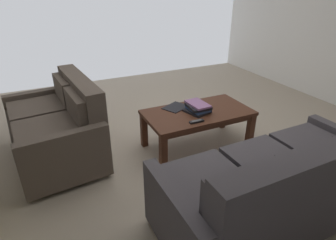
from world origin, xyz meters
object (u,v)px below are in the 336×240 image
(coffee_table, at_px, (198,117))
(book_stack, at_px, (198,107))
(sofa_main, at_px, (279,187))
(loose_magazine, at_px, (176,107))
(tv_remote, at_px, (197,121))
(loveseat_near, at_px, (59,126))

(coffee_table, height_order, book_stack, book_stack)
(sofa_main, distance_m, coffee_table, 1.30)
(loose_magazine, bearing_deg, sofa_main, -21.98)
(coffee_table, relative_size, tv_remote, 7.49)
(sofa_main, xyz_separation_m, loose_magazine, (0.13, -1.50, 0.09))
(coffee_table, height_order, tv_remote, tv_remote)
(sofa_main, relative_size, coffee_table, 1.53)
(coffee_table, bearing_deg, tv_remote, 56.46)
(loveseat_near, height_order, coffee_table, loveseat_near)
(book_stack, bearing_deg, coffee_table, -148.16)
(coffee_table, relative_size, book_stack, 3.84)
(sofa_main, relative_size, loose_magazine, 6.78)
(coffee_table, relative_size, loose_magazine, 4.42)
(loveseat_near, relative_size, coffee_table, 1.19)
(book_stack, xyz_separation_m, loose_magazine, (0.17, -0.21, -0.05))
(book_stack, height_order, loose_magazine, book_stack)
(sofa_main, height_order, book_stack, sofa_main)
(sofa_main, distance_m, tv_remote, 1.08)
(loveseat_near, bearing_deg, loose_magazine, 168.43)
(coffee_table, bearing_deg, loveseat_near, -17.70)
(loveseat_near, xyz_separation_m, tv_remote, (-1.31, 0.70, 0.10))
(loveseat_near, xyz_separation_m, coffee_table, (-1.46, 0.47, 0.02))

